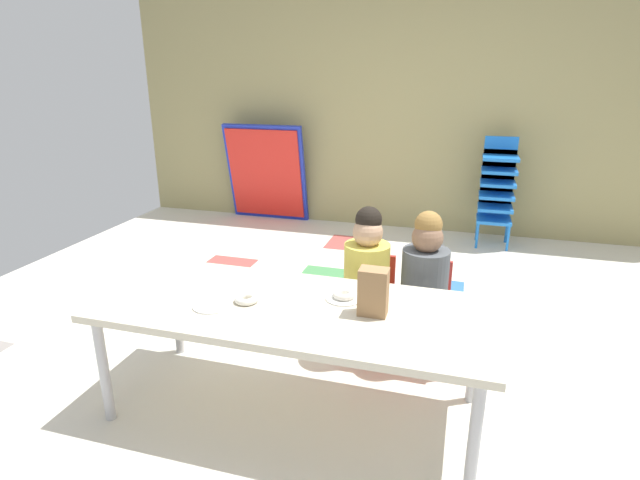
# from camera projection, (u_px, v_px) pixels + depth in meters

# --- Properties ---
(ground_plane) EXTENTS (6.10, 5.08, 0.02)m
(ground_plane) POSITION_uv_depth(u_px,v_px,m) (353.00, 338.00, 3.27)
(ground_plane) COLOR silver
(back_wall) EXTENTS (6.10, 0.10, 2.79)m
(back_wall) POSITION_uv_depth(u_px,v_px,m) (412.00, 95.00, 5.12)
(back_wall) COLOR tan
(back_wall) RESTS_ON ground_plane
(craft_table) EXTENTS (1.87, 0.77, 0.58)m
(craft_table) POSITION_uv_depth(u_px,v_px,m) (293.00, 314.00, 2.40)
(craft_table) COLOR beige
(craft_table) RESTS_ON ground_plane
(seated_child_near_camera) EXTENTS (0.33, 0.33, 0.92)m
(seated_child_near_camera) POSITION_uv_depth(u_px,v_px,m) (367.00, 269.00, 2.89)
(seated_child_near_camera) COLOR red
(seated_child_near_camera) RESTS_ON ground_plane
(seated_child_middle_seat) EXTENTS (0.32, 0.31, 0.92)m
(seated_child_middle_seat) POSITION_uv_depth(u_px,v_px,m) (425.00, 276.00, 2.80)
(seated_child_middle_seat) COLOR red
(seated_child_middle_seat) RESTS_ON ground_plane
(kid_chair_blue_stack) EXTENTS (0.32, 0.30, 1.04)m
(kid_chair_blue_stack) POSITION_uv_depth(u_px,v_px,m) (497.00, 187.00, 4.82)
(kid_chair_blue_stack) COLOR blue
(kid_chair_blue_stack) RESTS_ON ground_plane
(folded_activity_table) EXTENTS (0.90, 0.29, 1.09)m
(folded_activity_table) POSITION_uv_depth(u_px,v_px,m) (266.00, 173.00, 5.63)
(folded_activity_table) COLOR #1E33BF
(folded_activity_table) RESTS_ON ground_plane
(paper_bag_brown) EXTENTS (0.13, 0.09, 0.22)m
(paper_bag_brown) POSITION_uv_depth(u_px,v_px,m) (373.00, 292.00, 2.26)
(paper_bag_brown) COLOR #9E754C
(paper_bag_brown) RESTS_ON craft_table
(paper_plate_near_edge) EXTENTS (0.18, 0.18, 0.01)m
(paper_plate_near_edge) POSITION_uv_depth(u_px,v_px,m) (344.00, 298.00, 2.45)
(paper_plate_near_edge) COLOR white
(paper_plate_near_edge) RESTS_ON craft_table
(paper_plate_center_table) EXTENTS (0.18, 0.18, 0.01)m
(paper_plate_center_table) POSITION_uv_depth(u_px,v_px,m) (212.00, 305.00, 2.37)
(paper_plate_center_table) COLOR white
(paper_plate_center_table) RESTS_ON craft_table
(donut_powdered_on_plate) EXTENTS (0.11, 0.11, 0.03)m
(donut_powdered_on_plate) POSITION_uv_depth(u_px,v_px,m) (344.00, 294.00, 2.44)
(donut_powdered_on_plate) COLOR white
(donut_powdered_on_plate) RESTS_ON craft_table
(donut_powdered_loose) EXTENTS (0.12, 0.12, 0.03)m
(donut_powdered_loose) POSITION_uv_depth(u_px,v_px,m) (247.00, 299.00, 2.41)
(donut_powdered_loose) COLOR white
(donut_powdered_loose) RESTS_ON craft_table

